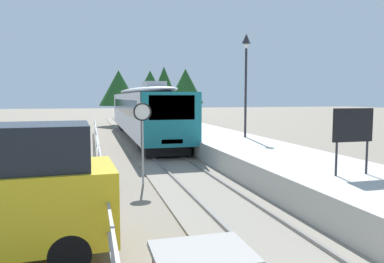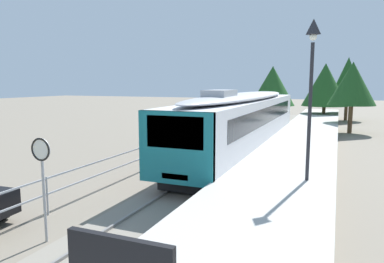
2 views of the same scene
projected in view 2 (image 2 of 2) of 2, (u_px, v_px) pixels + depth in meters
The scene contains 11 objects.
ground_plane at pixel (183, 157), 20.45m from camera, with size 160.00×160.00×0.00m, color slate.
track_rails at pixel (233, 160), 19.31m from camera, with size 3.20×60.00×0.14m.
commuter_train at pixel (245, 118), 21.21m from camera, with size 2.82×19.91×3.74m.
station_platform at pixel (295, 158), 18.03m from camera, with size 3.90×60.00×0.90m, color #B7B5AD.
platform_lamp_mid_platform at pixel (312, 70), 11.66m from camera, with size 0.34×0.34×5.35m.
speed_limit_sign at pixel (42, 164), 9.18m from camera, with size 0.61×0.10×2.81m.
carpark_fence at pixel (47, 187), 11.27m from camera, with size 0.06×36.06×1.25m.
tree_behind_carpark at pixel (325, 85), 38.44m from camera, with size 4.83×4.83×6.34m.
tree_behind_station_far at pixel (272, 86), 33.59m from camera, with size 4.16×4.16×5.80m.
tree_distant_left at pixel (348, 79), 39.89m from camera, with size 3.86×3.86×7.09m.
tree_distant_centre at pixel (352, 84), 29.62m from camera, with size 3.84×3.84×5.97m.
Camera 2 is at (5.12, 3.64, 4.18)m, focal length 33.30 mm.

